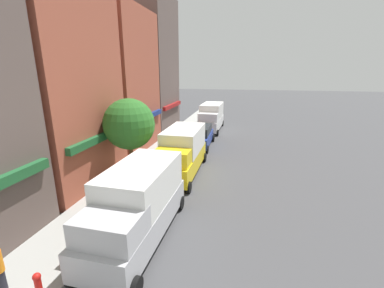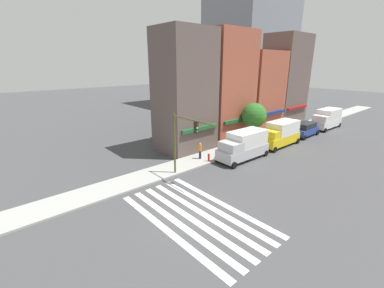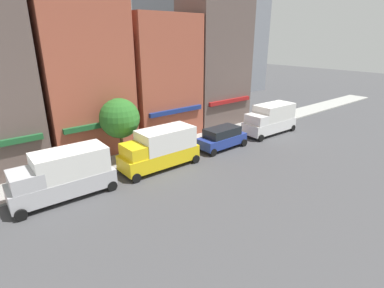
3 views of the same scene
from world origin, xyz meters
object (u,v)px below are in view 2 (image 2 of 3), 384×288
(traffic_signal, at_px, (184,136))
(pedestrian_orange_vest, at_px, (200,150))
(box_truck_white, at_px, (327,118))
(street_tree, at_px, (254,115))
(suv_blue, at_px, (305,129))
(box_truck_yellow, at_px, (280,133))
(box_truck_silver, at_px, (244,145))
(fire_hydrant, at_px, (209,157))

(traffic_signal, relative_size, pedestrian_orange_vest, 3.23)
(box_truck_white, distance_m, street_tree, 15.82)
(suv_blue, distance_m, street_tree, 9.26)
(box_truck_yellow, bearing_deg, traffic_signal, 178.37)
(suv_blue, bearing_deg, box_truck_silver, 178.86)
(box_truck_silver, distance_m, pedestrian_orange_vest, 4.69)
(box_truck_yellow, relative_size, box_truck_white, 0.99)
(traffic_signal, height_order, box_truck_white, traffic_signal)
(box_truck_white, bearing_deg, suv_blue, -178.79)
(traffic_signal, xyz_separation_m, suv_blue, (21.74, -0.38, -2.95))
(fire_hydrant, bearing_deg, traffic_signal, -163.26)
(street_tree, bearing_deg, suv_blue, -18.37)
(box_truck_silver, height_order, pedestrian_orange_vest, box_truck_silver)
(traffic_signal, bearing_deg, street_tree, 10.30)
(box_truck_yellow, xyz_separation_m, street_tree, (-1.81, 2.80, 2.06))
(box_truck_silver, distance_m, fire_hydrant, 4.04)
(suv_blue, bearing_deg, box_truck_white, -1.14)
(box_truck_silver, height_order, street_tree, street_tree)
(fire_hydrant, bearing_deg, street_tree, 7.03)
(fire_hydrant, xyz_separation_m, street_tree, (8.93, 1.10, 3.04))
(traffic_signal, height_order, box_truck_yellow, traffic_signal)
(street_tree, bearing_deg, fire_hydrant, -172.97)
(pedestrian_orange_vest, relative_size, street_tree, 0.35)
(pedestrian_orange_vest, bearing_deg, fire_hydrant, 115.69)
(pedestrian_orange_vest, bearing_deg, traffic_signal, 47.42)
(box_truck_yellow, height_order, box_truck_white, same)
(box_truck_yellow, relative_size, street_tree, 1.23)
(box_truck_silver, bearing_deg, fire_hydrant, 155.64)
(suv_blue, distance_m, fire_hydrant, 17.45)
(box_truck_yellow, xyz_separation_m, box_truck_white, (13.63, 0.00, 0.00))
(box_truck_white, distance_m, fire_hydrant, 24.44)
(box_truck_yellow, height_order, fire_hydrant, box_truck_yellow)
(box_truck_silver, bearing_deg, pedestrian_orange_vest, 143.87)
(box_truck_white, height_order, street_tree, street_tree)
(box_truck_silver, xyz_separation_m, box_truck_yellow, (7.20, 0.00, 0.00))
(box_truck_yellow, distance_m, street_tree, 3.92)
(traffic_signal, bearing_deg, fire_hydrant, 16.74)
(box_truck_silver, distance_m, box_truck_yellow, 7.20)
(box_truck_silver, height_order, box_truck_yellow, same)
(traffic_signal, relative_size, box_truck_silver, 0.92)
(box_truck_white, xyz_separation_m, fire_hydrant, (-24.36, 1.70, -0.97))
(box_truck_silver, relative_size, pedestrian_orange_vest, 3.53)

